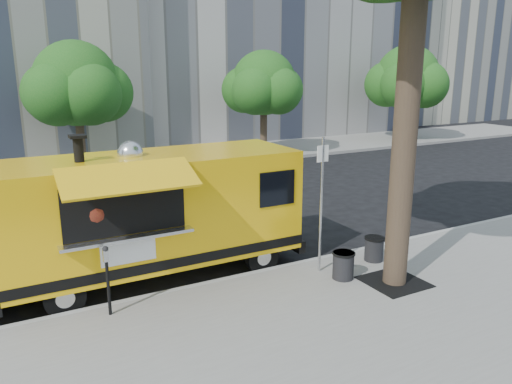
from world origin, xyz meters
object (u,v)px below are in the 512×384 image
Objects in this scene: parking_meter at (107,272)px; food_truck at (153,212)px; far_tree_d at (407,77)px; far_tree_c at (264,83)px; trash_bin_right at (374,248)px; sign_post at (321,197)px; far_tree_b at (76,84)px; trash_bin_left at (343,264)px.

food_truck reaches higher than parking_meter.
far_tree_c is at bearing -178.85° from far_tree_d.
trash_bin_right is at bearing -2.86° from parking_meter.
sign_post is 2.25× the size of parking_meter.
far_tree_b is 0.97× the size of far_tree_d.
trash_bin_left is at bearing -33.98° from food_truck.
far_tree_c reaches higher than trash_bin_left.
far_tree_c is at bearing 70.57° from trash_bin_right.
far_tree_d is at bearing 32.20° from food_truck.
far_tree_c is 3.90× the size of parking_meter.
parking_meter is 2.11m from food_truck.
trash_bin_right is (-4.96, -14.05, -3.26)m from far_tree_c.
parking_meter is (-4.55, 0.20, -0.87)m from sign_post.
sign_post is at bearing 110.85° from trash_bin_left.
far_tree_d is 21.79m from sign_post.
parking_meter is 2.25× the size of trash_bin_left.
sign_post is 4.64m from parking_meter.
food_truck reaches higher than trash_bin_right.
far_tree_c is 0.92× the size of far_tree_d.
trash_bin_left is at bearing -137.80° from far_tree_d.
far_tree_d is at bearing -0.30° from far_tree_b.
far_tree_d is 0.85× the size of food_truck.
far_tree_c is 17.82m from parking_meter.
far_tree_c is at bearing 66.77° from trash_bin_left.
far_tree_c is 15.48m from sign_post.
trash_bin_left is (2.77, -14.82, -3.37)m from far_tree_b.
far_tree_d is 22.18m from trash_bin_left.
far_tree_b is 14.61m from sign_post.
trash_bin_left is (0.22, -0.57, -1.38)m from sign_post.
far_tree_d is 4.23× the size of parking_meter.
far_tree_c is 15.73m from food_truck.
far_tree_c is (9.00, -0.30, -0.12)m from far_tree_b.
trash_bin_left is at bearing -113.23° from far_tree_c.
trash_bin_left is at bearing -79.42° from far_tree_b.
food_truck reaches higher than sign_post.
food_truck is at bearing -128.27° from far_tree_c.
parking_meter is at bearing 177.48° from sign_post.
sign_post is at bearing -79.85° from far_tree_b.
far_tree_b is 15.29m from trash_bin_right.
trash_bin_right is at bearing -74.27° from far_tree_b.
parking_meter is at bearing 170.81° from trash_bin_left.
far_tree_b reaches higher than sign_post.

